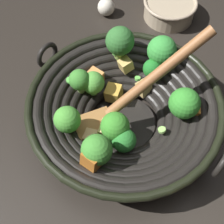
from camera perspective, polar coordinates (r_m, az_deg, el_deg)
name	(u,v)px	position (r m, az deg, el deg)	size (l,w,h in m)	color
ground_plane	(124,124)	(0.61, 2.16, -2.28)	(4.00, 4.00, 0.00)	#28231E
wok	(125,108)	(0.56, 2.35, 0.75)	(0.35, 0.36, 0.20)	black
prep_bowl	(170,8)	(0.81, 10.51, 18.20)	(0.13, 0.13, 0.05)	tan
garlic_bulb	(106,7)	(0.81, -1.09, 18.68)	(0.04, 0.04, 0.04)	silver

